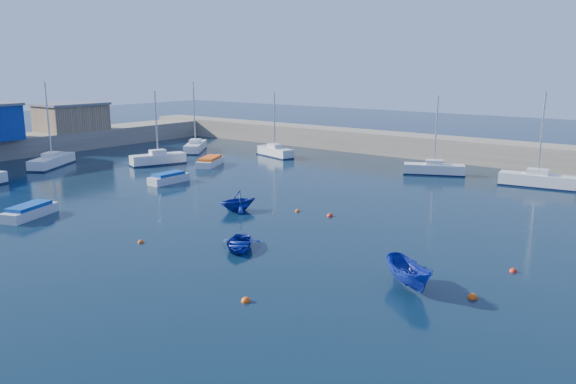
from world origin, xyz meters
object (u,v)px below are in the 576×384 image
Objects in this scene: sailboat_5 at (275,151)px; motorboat_2 at (210,161)px; sailboat_4 at (195,147)px; dinghy_center at (239,244)px; sailboat_3 at (158,159)px; dinghy_right at (409,274)px; sailboat_2 at (52,161)px; brick_shed_a at (71,118)px; dinghy_left at (237,201)px; motorboat_1 at (169,178)px; motorboat_0 at (30,211)px; sailboat_7 at (537,180)px; sailboat_6 at (434,169)px.

motorboat_2 is (-1.63, -9.48, -0.15)m from sailboat_5.
dinghy_center is (31.75, -26.19, -0.27)m from sailboat_4.
sailboat_3 is 2.18× the size of dinghy_right.
brick_shed_a is at bearing 106.89° from sailboat_2.
dinghy_right is (33.37, -19.02, 0.25)m from motorboat_2.
dinghy_left is 0.80× the size of dinghy_right.
motorboat_1 is 12.89m from dinghy_left.
dinghy_left reaches higher than motorboat_2.
dinghy_center is at bearing -24.55° from dinghy_left.
motorboat_0 is (29.56, -21.94, -3.64)m from brick_shed_a.
motorboat_0 is 15.29m from dinghy_left.
motorboat_2 is 29.87m from dinghy_center.
motorboat_1 is at bearing 116.53° from sailboat_7.
sailboat_2 is at bearing 160.33° from sailboat_5.
sailboat_6 is 0.92× the size of sailboat_7.
dinghy_left is at bearing -35.64° from sailboat_2.
motorboat_1 is 1.37× the size of dinghy_left.
sailboat_7 is 2.60× the size of dinghy_center.
sailboat_7 reaches higher than sailboat_3.
sailboat_2 is 50.28m from sailboat_7.
sailboat_5 is (6.81, 12.57, -0.05)m from sailboat_3.
sailboat_3 reaches higher than dinghy_right.
motorboat_2 is (13.43, 11.16, -0.16)m from sailboat_2.
sailboat_7 is 28.24m from dinghy_left.
sailboat_5 is 35.85m from dinghy_center.
brick_shed_a is at bearing 129.82° from sailboat_5.
sailboat_6 is (20.37, 0.82, -0.02)m from sailboat_5.
sailboat_5 is (10.92, 2.98, -0.00)m from sailboat_4.
motorboat_2 is at bearing 81.73° from motorboat_0.
motorboat_1 is 21.55m from dinghy_center.
motorboat_1 is (2.05, -18.61, -0.15)m from sailboat_5.
sailboat_2 reaches higher than sailboat_3.
motorboat_0 is at bearing -101.43° from sailboat_4.
brick_shed_a is 1.94× the size of motorboat_1.
sailboat_3 reaches higher than sailboat_5.
sailboat_3 is 10.72m from motorboat_1.
motorboat_2 is (-31.98, -10.44, -0.19)m from sailboat_7.
motorboat_1 is 1.10× the size of dinghy_right.
dinghy_right is (1.39, -29.46, 0.06)m from sailboat_7.
sailboat_2 is 29.49m from dinghy_left.
sailboat_2 is at bearing -115.44° from sailboat_3.
sailboat_3 is at bearing 114.86° from dinghy_center.
dinghy_left is (14.38, -22.34, 0.18)m from sailboat_5.
motorboat_2 is at bearing -72.05° from sailboat_4.
sailboat_3 is 2.44× the size of dinghy_center.
sailboat_5 is at bearing 21.55° from sailboat_2.
sailboat_5 is 0.97× the size of sailboat_6.
sailboat_3 is 1.60× the size of motorboat_2.
sailboat_2 is 22.46m from motorboat_0.
sailboat_6 is at bearing 82.68° from sailboat_7.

